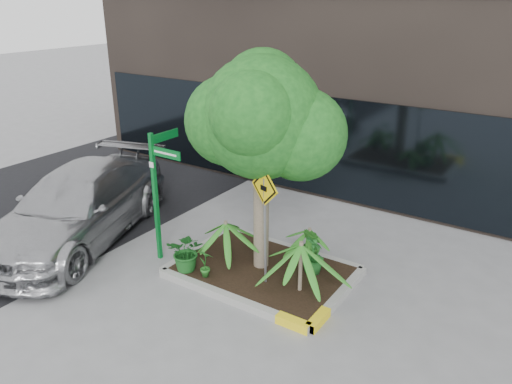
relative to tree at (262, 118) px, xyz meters
The scene contains 14 objects.
ground 3.09m from the tree, 104.31° to the right, with size 80.00×80.00×0.00m, color gray.
asphalt_road 7.29m from the tree, behind, with size 7.00×80.00×0.01m, color black.
planter 2.97m from the tree, 44.22° to the right, with size 3.35×2.36×0.15m.
tree is the anchor object (origin of this frame).
palm_front 2.31m from the tree, 19.54° to the right, with size 1.08×1.08×1.20m.
palm_left 2.28m from the tree, 166.50° to the right, with size 0.92×0.92×1.02m.
palm_back 2.54m from the tree, 51.82° to the left, with size 0.71×0.71×0.79m.
parked_car 4.81m from the tree, 166.59° to the right, with size 2.15×5.30×1.54m, color #A8A9AD.
shrub_a 2.90m from the tree, 138.50° to the right, with size 0.71×0.71×0.78m, color #19571D.
shrub_b 2.75m from the tree, 16.78° to the left, with size 0.41×0.41×0.72m, color #1F6823.
shrub_c 2.86m from the tree, 123.02° to the right, with size 0.31×0.31×0.59m, color #277323.
shrub_d 2.72m from the tree, 37.32° to the left, with size 0.43×0.43×0.77m, color #24651D.
street_sign_post 2.53m from the tree, 161.82° to the right, with size 0.78×0.77×2.65m.
cattle_sign 1.57m from the tree, 52.30° to the right, with size 0.65×0.23×2.21m.
Camera 1 is at (4.71, -6.76, 5.07)m, focal length 35.00 mm.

